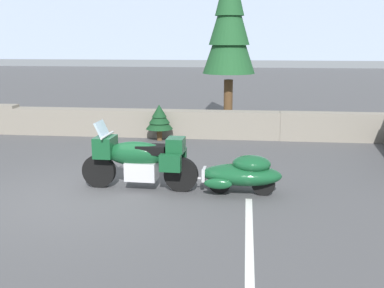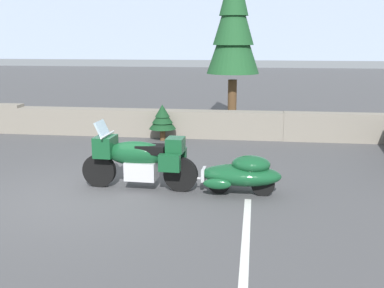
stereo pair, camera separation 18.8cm
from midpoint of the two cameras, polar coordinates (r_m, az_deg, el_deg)
ground_plane at (r=9.17m, az=-12.59°, el=-6.22°), size 80.00×80.00×0.00m
stone_guard_wall at (r=14.46m, az=-6.09°, el=2.59°), size 24.00×0.57×0.89m
distant_ridgeline at (r=103.99m, az=6.09°, el=15.31°), size 240.00×80.00×16.00m
touring_motorcycle at (r=9.33m, az=-5.80°, el=-1.66°), size 2.31×0.80×1.33m
car_shaped_trailer at (r=9.05m, az=6.53°, el=-3.51°), size 2.21×0.80×0.76m
pine_tree_tall at (r=15.63m, az=5.33°, el=14.35°), size 1.68×1.68×5.44m
pine_sapling_near at (r=13.74m, az=-3.15°, el=3.11°), size 0.77×0.77×1.04m
parking_stripe_marker at (r=7.23m, az=7.18°, el=-11.17°), size 0.12×3.60×0.01m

